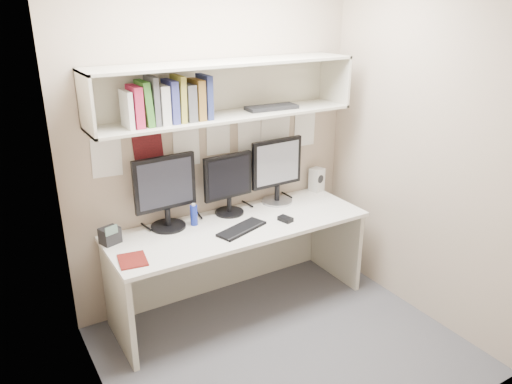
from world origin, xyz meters
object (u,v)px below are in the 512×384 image
desk (239,265)px  speaker (317,180)px  monitor_center (228,182)px  monitor_right (277,169)px  keyboard (242,229)px  maroon_notebook (133,260)px  monitor_left (166,190)px  desk_phone (110,235)px

desk → speaker: speaker is taller
monitor_center → monitor_right: 0.46m
keyboard → maroon_notebook: keyboard is taller
monitor_left → keyboard: size_ratio=1.36×
keyboard → monitor_left: bearing=124.2°
monitor_right → keyboard: size_ratio=1.34×
monitor_center → desk: bearing=-102.0°
monitor_center → maroon_notebook: monitor_center is taller
keyboard → monitor_center: bearing=58.8°
monitor_left → speaker: (1.42, 0.04, -0.19)m
monitor_left → desk_phone: monitor_left is taller
keyboard → desk_phone: desk_phone is taller
desk_phone → monitor_right: bearing=-16.1°
desk → desk_phone: 1.04m
maroon_notebook → speaker: bearing=21.5°
monitor_left → monitor_center: 0.52m
keyboard → desk_phone: size_ratio=2.66×
speaker → monitor_right: bearing=171.0°
monitor_left → monitor_right: bearing=-2.5°
monitor_center → monitor_left: bearing=176.7°
monitor_center → desk_phone: 0.98m
monitor_center → desk_phone: monitor_center is taller
desk → monitor_left: monitor_left is taller
monitor_right → keyboard: monitor_right is taller
maroon_notebook → desk_phone: bearing=107.1°
desk → maroon_notebook: (-0.88, -0.15, 0.37)m
keyboard → maroon_notebook: 0.84m
desk → monitor_left: (-0.48, 0.22, 0.66)m
desk → speaker: (0.94, 0.26, 0.47)m
monitor_left → monitor_right: (0.97, 0.00, -0.00)m
desk → maroon_notebook: maroon_notebook is taller
monitor_left → monitor_center: monitor_left is taller
monitor_right → speaker: bearing=3.4°
monitor_left → maroon_notebook: 0.62m
desk → keyboard: bearing=-108.6°
monitor_left → monitor_right: 0.97m
monitor_right → desk_phone: 1.44m
keyboard → speaker: size_ratio=1.95×
desk → monitor_right: bearing=24.2°
monitor_center → speaker: size_ratio=2.33×
monitor_right → maroon_notebook: 1.45m
monitor_right → maroon_notebook: bearing=-166.3°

